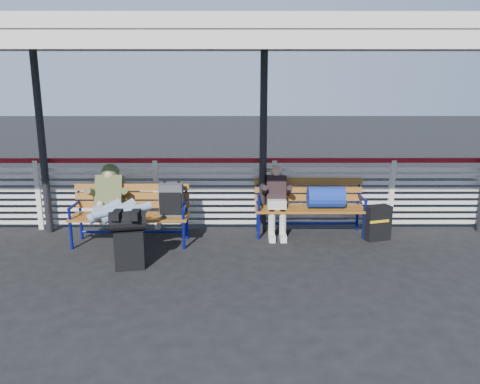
{
  "coord_description": "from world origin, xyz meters",
  "views": [
    {
      "loc": [
        1.39,
        -5.83,
        2.47
      ],
      "look_at": [
        1.42,
        1.0,
        0.87
      ],
      "focal_mm": 35.0,
      "sensor_mm": 36.0,
      "label": 1
    }
  ],
  "objects_px": {
    "luggage_stack": "(129,238)",
    "bench_right": "(318,199)",
    "bench_left": "(146,205)",
    "companion_person": "(277,200)",
    "suitcase_side": "(377,223)",
    "traveler_man": "(115,206)"
  },
  "relations": [
    {
      "from": "bench_left",
      "to": "traveler_man",
      "type": "relative_size",
      "value": 1.1
    },
    {
      "from": "bench_right",
      "to": "companion_person",
      "type": "relative_size",
      "value": 1.57
    },
    {
      "from": "traveler_man",
      "to": "companion_person",
      "type": "xyz_separation_m",
      "value": [
        2.45,
        0.73,
        -0.1
      ]
    },
    {
      "from": "traveler_man",
      "to": "suitcase_side",
      "type": "distance_m",
      "value": 4.1
    },
    {
      "from": "luggage_stack",
      "to": "companion_person",
      "type": "relative_size",
      "value": 0.7
    },
    {
      "from": "luggage_stack",
      "to": "bench_left",
      "type": "relative_size",
      "value": 0.45
    },
    {
      "from": "bench_right",
      "to": "luggage_stack",
      "type": "bearing_deg",
      "value": -152.39
    },
    {
      "from": "traveler_man",
      "to": "luggage_stack",
      "type": "bearing_deg",
      "value": -63.3
    },
    {
      "from": "bench_left",
      "to": "companion_person",
      "type": "xyz_separation_m",
      "value": [
        2.06,
        0.39,
        -0.01
      ]
    },
    {
      "from": "luggage_stack",
      "to": "bench_right",
      "type": "distance_m",
      "value": 3.14
    },
    {
      "from": "bench_right",
      "to": "companion_person",
      "type": "bearing_deg",
      "value": -176.97
    },
    {
      "from": "luggage_stack",
      "to": "suitcase_side",
      "type": "height_order",
      "value": "luggage_stack"
    },
    {
      "from": "companion_person",
      "to": "traveler_man",
      "type": "bearing_deg",
      "value": -163.34
    },
    {
      "from": "bench_right",
      "to": "companion_person",
      "type": "distance_m",
      "value": 0.68
    },
    {
      "from": "luggage_stack",
      "to": "bench_left",
      "type": "bearing_deg",
      "value": 75.92
    },
    {
      "from": "traveler_man",
      "to": "companion_person",
      "type": "bearing_deg",
      "value": 16.66
    },
    {
      "from": "companion_person",
      "to": "suitcase_side",
      "type": "xyz_separation_m",
      "value": [
        1.6,
        -0.23,
        -0.32
      ]
    },
    {
      "from": "companion_person",
      "to": "bench_right",
      "type": "bearing_deg",
      "value": 3.03
    },
    {
      "from": "traveler_man",
      "to": "companion_person",
      "type": "height_order",
      "value": "traveler_man"
    },
    {
      "from": "traveler_man",
      "to": "suitcase_side",
      "type": "relative_size",
      "value": 2.93
    },
    {
      "from": "luggage_stack",
      "to": "bench_right",
      "type": "bearing_deg",
      "value": 15.67
    },
    {
      "from": "bench_right",
      "to": "bench_left",
      "type": "bearing_deg",
      "value": -171.13
    }
  ]
}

